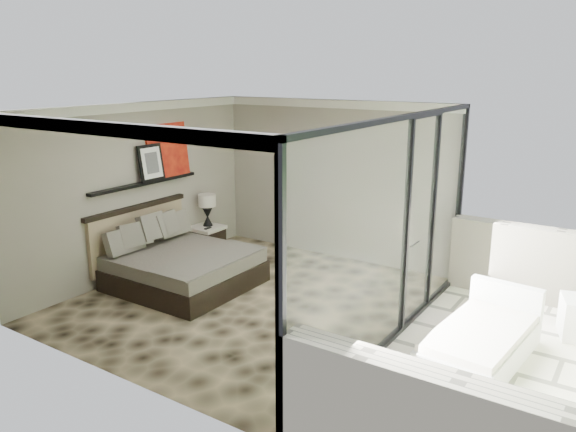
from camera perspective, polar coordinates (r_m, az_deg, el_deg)
The scene contains 13 objects.
floor at distance 8.38m, azimuth -3.94°, elevation -8.52°, with size 5.00×5.00×0.00m, color black.
ceiling at distance 7.73m, azimuth -4.31°, elevation 10.87°, with size 4.50×5.00×0.02m, color silver.
back_wall at distance 9.98m, azimuth 4.64°, elevation 3.66°, with size 4.50×0.02×2.80m, color gray.
left_wall at distance 9.45m, azimuth -14.97°, elevation 2.58°, with size 0.02×5.00×2.80m, color gray.
glass_wall at distance 6.84m, azimuth 11.00°, elevation -1.70°, with size 0.08×5.00×2.80m, color white.
terrace_slab at distance 7.02m, azimuth 22.13°, elevation -15.07°, with size 3.00×5.00×0.12m, color beige.
picture_ledge at distance 9.45m, azimuth -14.31°, elevation 3.24°, with size 0.12×2.20×0.05m, color black.
bed at distance 9.01m, azimuth -10.99°, elevation -4.84°, with size 2.02×1.96×1.11m.
nightstand at distance 10.43m, azimuth -8.23°, elevation -2.36°, with size 0.54×0.54×0.54m, color black.
table_lamp at distance 10.31m, azimuth -8.21°, elevation 1.04°, with size 0.32×0.32×0.59m.
abstract_canvas at distance 9.76m, azimuth -12.13°, elevation 6.55°, with size 0.04×0.90×0.90m, color #A8100E.
framed_print at distance 9.44m, azimuth -13.74°, elevation 5.28°, with size 0.03×0.50×0.60m, color black.
lounger at distance 7.11m, azimuth 19.07°, elevation -11.86°, with size 1.05×1.87×0.70m.
Camera 1 is at (4.73, -6.09, 3.30)m, focal length 35.00 mm.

